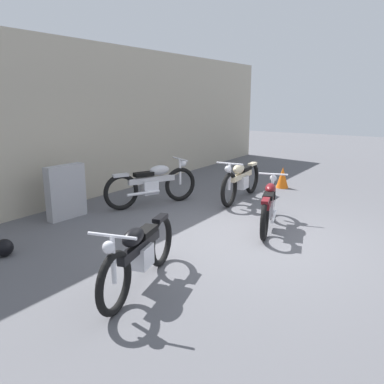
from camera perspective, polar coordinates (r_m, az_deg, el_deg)
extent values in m
plane|color=#56565B|center=(6.60, 8.68, -6.90)|extent=(40.00, 40.00, 0.00)
cube|color=#B2A893|center=(8.98, -17.89, 9.61)|extent=(18.00, 0.30, 3.53)
cube|color=#9E9EA3|center=(7.90, -18.04, 0.01)|extent=(0.81, 0.25, 1.05)
sphere|color=black|center=(6.46, -25.88, -7.37)|extent=(0.27, 0.27, 0.27)
cone|color=orange|center=(10.40, 13.16, 2.10)|extent=(0.32, 0.32, 0.55)
torus|color=black|center=(8.37, 5.47, 0.33)|extent=(0.76, 0.15, 0.76)
torus|color=black|center=(9.64, 8.80, 2.02)|extent=(0.76, 0.15, 0.76)
cube|color=silver|center=(9.04, 7.38, 1.42)|extent=(0.35, 0.23, 0.29)
cube|color=beige|center=(8.96, 7.29, 2.40)|extent=(1.07, 0.19, 0.12)
ellipsoid|color=beige|center=(8.75, 6.87, 3.39)|extent=(0.47, 0.24, 0.21)
cube|color=black|center=(9.10, 7.75, 3.43)|extent=(0.43, 0.22, 0.08)
cube|color=beige|center=(9.57, 8.87, 4.08)|extent=(0.34, 0.15, 0.06)
cylinder|color=silver|center=(8.31, 5.51, 2.24)|extent=(0.06, 0.06, 0.57)
cylinder|color=silver|center=(8.25, 5.56, 4.18)|extent=(0.08, 0.60, 0.04)
sphere|color=silver|center=(8.20, 5.31, 3.38)|extent=(0.14, 0.14, 0.14)
cylinder|color=silver|center=(9.29, 7.12, 1.30)|extent=(0.73, 0.12, 0.06)
torus|color=black|center=(4.38, -11.33, -12.97)|extent=(0.71, 0.28, 0.72)
torus|color=black|center=(5.47, -4.61, -7.18)|extent=(0.71, 0.28, 0.72)
cube|color=silver|center=(4.95, -7.33, -9.35)|extent=(0.36, 0.27, 0.27)
cube|color=black|center=(4.85, -7.63, -7.85)|extent=(1.00, 0.37, 0.12)
ellipsoid|color=black|center=(4.64, -8.64, -6.57)|extent=(0.47, 0.31, 0.20)
cube|color=black|center=(4.95, -6.81, -5.78)|extent=(0.43, 0.28, 0.08)
cube|color=black|center=(5.36, -4.68, -3.85)|extent=(0.33, 0.20, 0.06)
cylinder|color=silver|center=(4.27, -11.50, -9.73)|extent=(0.05, 0.05, 0.54)
cylinder|color=silver|center=(4.17, -11.68, -6.32)|extent=(0.19, 0.56, 0.04)
sphere|color=silver|center=(4.14, -12.14, -7.95)|extent=(0.14, 0.14, 0.14)
cylinder|color=silver|center=(5.18, -7.58, -9.08)|extent=(0.68, 0.24, 0.06)
torus|color=black|center=(8.83, -1.74, 1.15)|extent=(0.74, 0.41, 0.77)
torus|color=black|center=(8.22, -10.36, -0.02)|extent=(0.74, 0.41, 0.77)
cube|color=silver|center=(8.47, -6.22, 0.68)|extent=(0.40, 0.33, 0.30)
cube|color=#ADADB2|center=(8.46, -5.93, 1.84)|extent=(1.03, 0.55, 0.13)
ellipsoid|color=#ADADB2|center=(8.51, -4.81, 3.24)|extent=(0.51, 0.39, 0.21)
cube|color=black|center=(8.35, -7.12, 2.62)|extent=(0.46, 0.35, 0.08)
cube|color=#ADADB2|center=(8.15, -10.47, 2.44)|extent=(0.36, 0.26, 0.06)
cylinder|color=silver|center=(8.77, -1.76, 3.00)|extent=(0.06, 0.06, 0.58)
cylinder|color=silver|center=(8.72, -1.77, 4.87)|extent=(0.29, 0.57, 0.04)
sphere|color=silver|center=(8.78, -1.29, 4.24)|extent=(0.15, 0.15, 0.15)
cylinder|color=silver|center=(8.29, -7.14, -0.16)|extent=(0.70, 0.37, 0.06)
torus|color=black|center=(7.74, 11.65, -1.23)|extent=(0.69, 0.28, 0.70)
torus|color=black|center=(6.50, 10.63, -4.05)|extent=(0.69, 0.28, 0.70)
cube|color=silver|center=(7.07, 11.15, -2.47)|extent=(0.35, 0.27, 0.27)
cube|color=#590F14|center=(7.07, 11.25, -1.18)|extent=(0.97, 0.37, 0.11)
ellipsoid|color=#590F14|center=(7.20, 11.45, 0.49)|extent=(0.46, 0.30, 0.19)
cube|color=black|center=(6.88, 11.16, -0.53)|extent=(0.42, 0.28, 0.08)
cube|color=#590F14|center=(6.41, 10.75, -1.28)|extent=(0.33, 0.20, 0.06)
cylinder|color=silver|center=(7.68, 11.75, 0.67)|extent=(0.05, 0.05, 0.53)
cylinder|color=silver|center=(7.62, 11.84, 2.59)|extent=(0.19, 0.54, 0.03)
sphere|color=silver|center=(7.71, 11.86, 2.00)|extent=(0.13, 0.13, 0.13)
cylinder|color=silver|center=(6.89, 11.92, -3.50)|extent=(0.66, 0.25, 0.06)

